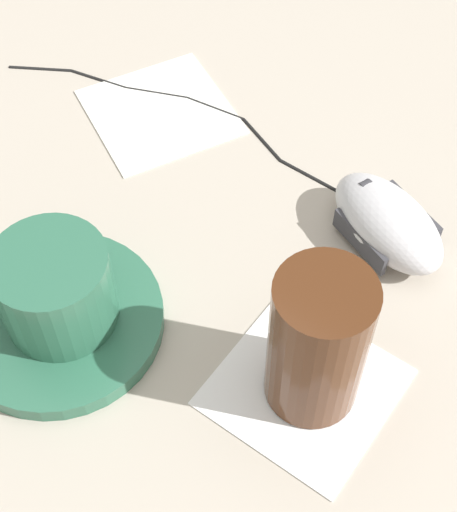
# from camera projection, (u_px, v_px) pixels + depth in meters

# --- Properties ---
(ground_plane) EXTENTS (3.00, 3.00, 0.00)m
(ground_plane) POSITION_uv_depth(u_px,v_px,m) (219.00, 254.00, 0.59)
(ground_plane) COLOR #B2A899
(saucer) EXTENTS (0.15, 0.15, 0.01)m
(saucer) POSITION_uv_depth(u_px,v_px,m) (59.00, 320.00, 0.55)
(saucer) COLOR #2D664C
(saucer) RESTS_ON ground
(coffee_cup) EXTENTS (0.08, 0.11, 0.06)m
(coffee_cup) POSITION_uv_depth(u_px,v_px,m) (52.00, 287.00, 0.52)
(coffee_cup) COLOR #2D664C
(coffee_cup) RESTS_ON saucer
(computer_mouse) EXTENTS (0.09, 0.12, 0.04)m
(computer_mouse) POSITION_uv_depth(u_px,v_px,m) (388.00, 222.00, 0.58)
(computer_mouse) COLOR silver
(computer_mouse) RESTS_ON ground
(mouse_cable) EXTENTS (0.07, 0.33, 0.00)m
(mouse_cable) POSITION_uv_depth(u_px,v_px,m) (176.00, 108.00, 0.68)
(mouse_cable) COLOR black
(mouse_cable) RESTS_ON ground
(napkin_under_glass) EXTENTS (0.11, 0.11, 0.00)m
(napkin_under_glass) POSITION_uv_depth(u_px,v_px,m) (304.00, 386.00, 0.52)
(napkin_under_glass) COLOR white
(napkin_under_glass) RESTS_ON ground
(drinking_glass) EXTENTS (0.06, 0.06, 0.11)m
(drinking_glass) POSITION_uv_depth(u_px,v_px,m) (318.00, 343.00, 0.48)
(drinking_glass) COLOR #4C2814
(drinking_glass) RESTS_ON napkin_under_glass
(napkin_spare) EXTENTS (0.16, 0.16, 0.00)m
(napkin_spare) POSITION_uv_depth(u_px,v_px,m) (160.00, 111.00, 0.68)
(napkin_spare) COLOR silver
(napkin_spare) RESTS_ON ground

